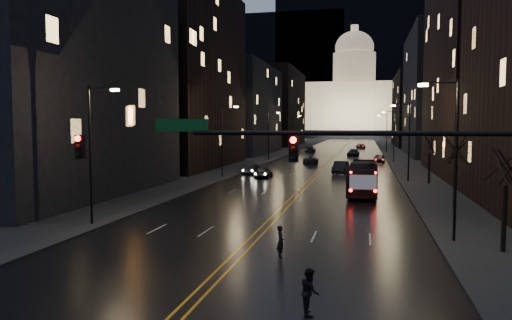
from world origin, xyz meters
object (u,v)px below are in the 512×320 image
Objects in this scene: oncoming_car_b at (251,169)px; pedestrian_b at (310,291)px; pedestrian_a at (280,242)px; oncoming_car_a at (264,172)px; bus at (363,178)px; receding_car_a at (341,167)px; traffic_signal at (358,163)px.

pedestrian_b reaches higher than oncoming_car_b.
pedestrian_a is at bearing 3.80° from pedestrian_b.
oncoming_car_b is (-2.51, 4.04, -0.01)m from oncoming_car_a.
bus reaches higher than pedestrian_a.
pedestrian_a reaches higher than oncoming_car_a.
pedestrian_b is at bearing -91.93° from bus.
receding_car_a is 50.93m from pedestrian_b.
bus is 2.67× the size of oncoming_car_a.
pedestrian_b is (10.36, -43.11, 0.10)m from oncoming_car_a.
pedestrian_a is at bearing 108.54° from oncoming_car_b.
oncoming_car_a is 2.56× the size of pedestrian_b.
traffic_signal is 49.19m from receding_car_a.
oncoming_car_b is 41.54m from pedestrian_a.
pedestrian_a is (-0.83, -43.91, -0.03)m from receding_car_a.
pedestrian_a is (8.16, -36.11, 0.10)m from oncoming_car_a.
receding_car_a is at bearing 99.81° from bus.
pedestrian_b is (1.37, -50.91, -0.02)m from receding_car_a.
oncoming_car_a is 0.82× the size of receding_car_a.
receding_car_a is (11.50, 3.77, 0.14)m from oncoming_car_b.
oncoming_car_b is (-14.41, 45.15, -4.41)m from traffic_signal.
oncoming_car_a is 37.02m from pedestrian_a.
traffic_signal is at bearing -166.92° from pedestrian_a.
receding_car_a is at bearing -24.80° from pedestrian_a.
bus is at bearing -16.71° from pedestrian_b.
bus is 17.06m from oncoming_car_a.
receding_car_a is 43.92m from pedestrian_a.
receding_car_a is (8.99, 7.80, 0.13)m from oncoming_car_a.
pedestrian_a reaches higher than oncoming_car_b.
oncoming_car_b is 2.61× the size of pedestrian_b.
bus is 6.84× the size of pedestrian_b.
pedestrian_b is (-1.54, -2.00, -4.29)m from traffic_signal.
oncoming_car_b is at bearing 107.70° from traffic_signal.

